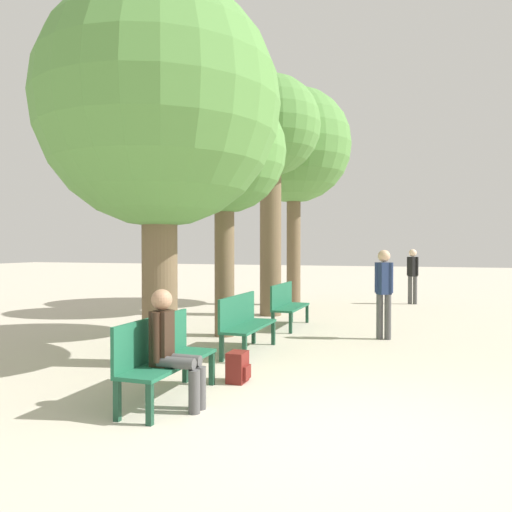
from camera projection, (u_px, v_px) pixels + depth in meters
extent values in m
plane|color=beige|center=(339.00, 434.00, 4.52)|extent=(80.00, 80.00, 0.00)
cube|color=#1E6042|center=(170.00, 363.00, 5.49)|extent=(0.45, 1.56, 0.04)
cube|color=#1E6042|center=(153.00, 338.00, 5.55)|extent=(0.04, 1.56, 0.48)
cube|color=#19422D|center=(150.00, 404.00, 4.74)|extent=(0.06, 0.06, 0.40)
cube|color=#19422D|center=(212.00, 369.00, 6.13)|extent=(0.06, 0.06, 0.40)
cube|color=#19422D|center=(117.00, 401.00, 4.86)|extent=(0.06, 0.06, 0.40)
cube|color=#19422D|center=(185.00, 366.00, 6.25)|extent=(0.06, 0.06, 0.40)
cube|color=#1E6042|center=(250.00, 326.00, 8.00)|extent=(0.45, 1.56, 0.04)
cube|color=#1E6042|center=(238.00, 310.00, 8.06)|extent=(0.04, 1.56, 0.48)
cube|color=#19422D|center=(245.00, 350.00, 7.26)|extent=(0.06, 0.06, 0.40)
cube|color=#19422D|center=(273.00, 333.00, 8.65)|extent=(0.06, 0.06, 0.40)
cube|color=#19422D|center=(222.00, 348.00, 7.37)|extent=(0.06, 0.06, 0.40)
cube|color=#19422D|center=(254.00, 332.00, 8.76)|extent=(0.06, 0.06, 0.40)
cube|color=#1E6042|center=(291.00, 307.00, 10.52)|extent=(0.45, 1.56, 0.04)
cube|color=#1E6042|center=(282.00, 295.00, 10.58)|extent=(0.04, 1.56, 0.48)
cube|color=#19422D|center=(291.00, 323.00, 9.77)|extent=(0.06, 0.06, 0.40)
cube|color=#19422D|center=(307.00, 314.00, 11.16)|extent=(0.06, 0.06, 0.40)
cube|color=#19422D|center=(273.00, 322.00, 9.88)|extent=(0.06, 0.06, 0.40)
cube|color=#19422D|center=(291.00, 313.00, 11.27)|extent=(0.06, 0.06, 0.40)
cylinder|color=brown|center=(160.00, 269.00, 7.16)|extent=(0.51, 0.51, 2.76)
sphere|color=#568E42|center=(159.00, 106.00, 7.12)|extent=(3.48, 3.48, 3.48)
cylinder|color=brown|center=(224.00, 261.00, 9.49)|extent=(0.38, 0.38, 2.87)
sphere|color=#568E42|center=(224.00, 151.00, 9.45)|extent=(2.35, 2.35, 2.35)
cylinder|color=brown|center=(271.00, 234.00, 12.34)|extent=(0.53, 0.53, 4.02)
sphere|color=#568E42|center=(271.00, 125.00, 12.29)|extent=(2.47, 2.47, 2.47)
cylinder|color=brown|center=(294.00, 241.00, 14.54)|extent=(0.41, 0.41, 3.74)
sphere|color=#568E42|center=(294.00, 145.00, 14.49)|extent=(3.33, 3.33, 3.33)
cylinder|color=#4C4C4C|center=(176.00, 363.00, 5.14)|extent=(0.41, 0.12, 0.12)
cylinder|color=#4C4C4C|center=(194.00, 392.00, 5.08)|extent=(0.12, 0.12, 0.44)
cylinder|color=#4C4C4C|center=(183.00, 360.00, 5.28)|extent=(0.41, 0.12, 0.12)
cylinder|color=#4C4C4C|center=(200.00, 388.00, 5.22)|extent=(0.12, 0.12, 0.44)
cube|color=black|center=(162.00, 338.00, 5.27)|extent=(0.19, 0.22, 0.58)
cylinder|color=black|center=(156.00, 337.00, 5.15)|extent=(0.09, 0.09, 0.52)
cylinder|color=black|center=(167.00, 333.00, 5.39)|extent=(0.09, 0.09, 0.52)
sphere|color=#A37A5B|center=(162.00, 300.00, 5.26)|extent=(0.22, 0.22, 0.22)
cube|color=maroon|center=(237.00, 367.00, 6.26)|extent=(0.22, 0.29, 0.38)
cube|color=maroon|center=(247.00, 372.00, 6.22)|extent=(0.04, 0.20, 0.17)
cylinder|color=#4C4C4C|center=(410.00, 290.00, 14.82)|extent=(0.12, 0.12, 0.82)
cylinder|color=#4C4C4C|center=(415.00, 290.00, 14.77)|extent=(0.12, 0.12, 0.82)
cube|color=black|center=(413.00, 267.00, 14.78)|extent=(0.29, 0.29, 0.58)
cylinder|color=black|center=(408.00, 266.00, 14.82)|extent=(0.09, 0.09, 0.55)
cylinder|color=black|center=(417.00, 266.00, 14.74)|extent=(0.09, 0.09, 0.55)
sphere|color=beige|center=(413.00, 253.00, 14.77)|extent=(0.22, 0.22, 0.22)
cylinder|color=#4C4C4C|center=(380.00, 317.00, 9.18)|extent=(0.12, 0.12, 0.83)
cylinder|color=#4C4C4C|center=(388.00, 317.00, 9.13)|extent=(0.12, 0.12, 0.83)
cube|color=navy|center=(384.00, 278.00, 9.14)|extent=(0.29, 0.29, 0.59)
cylinder|color=navy|center=(377.00, 277.00, 9.18)|extent=(0.09, 0.09, 0.56)
cylinder|color=navy|center=(391.00, 278.00, 9.11)|extent=(0.09, 0.09, 0.56)
sphere|color=tan|center=(384.00, 256.00, 9.14)|extent=(0.22, 0.22, 0.22)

